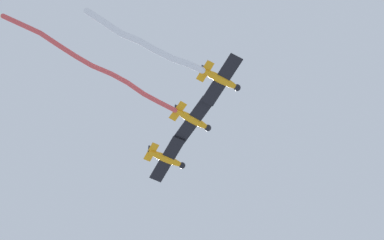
% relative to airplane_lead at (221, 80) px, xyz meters
% --- Properties ---
extents(airplane_lead, '(7.88, 6.15, 2.01)m').
position_rel_airplane_lead_xyz_m(airplane_lead, '(0.00, 0.00, 0.00)').
color(airplane_lead, orange).
extents(smoke_trail_lead, '(8.46, 15.54, 2.03)m').
position_rel_airplane_lead_xyz_m(smoke_trail_lead, '(-4.93, 9.92, 0.22)').
color(smoke_trail_lead, white).
extents(airplane_left_wing, '(7.74, 6.25, 2.01)m').
position_rel_airplane_lead_xyz_m(airplane_left_wing, '(6.36, 3.68, 0.30)').
color(airplane_left_wing, orange).
extents(smoke_trail_left_wing, '(13.23, 22.79, 2.70)m').
position_rel_airplane_lead_xyz_m(smoke_trail_left_wing, '(-1.54, 17.11, 1.12)').
color(smoke_trail_left_wing, '#DB4C4C').
extents(airplane_right_wing, '(7.95, 6.19, 2.01)m').
position_rel_airplane_lead_xyz_m(airplane_right_wing, '(12.69, 7.34, 0.00)').
color(airplane_right_wing, orange).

